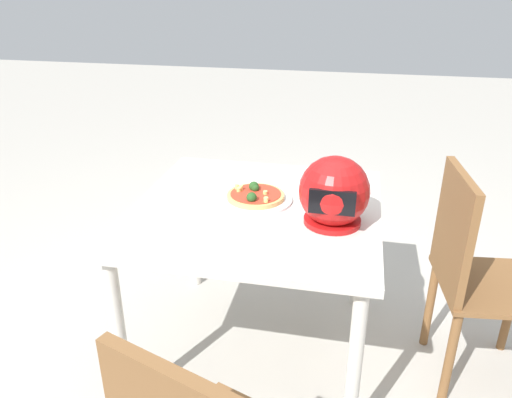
% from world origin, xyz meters
% --- Properties ---
extents(ground_plane, '(14.00, 14.00, 0.00)m').
position_xyz_m(ground_plane, '(0.00, 0.00, 0.00)').
color(ground_plane, '#B2ADA3').
extents(dining_table, '(0.97, 0.98, 0.70)m').
position_xyz_m(dining_table, '(0.00, 0.00, 0.62)').
color(dining_table, beige).
rests_on(dining_table, ground).
extents(pizza_plate, '(0.30, 0.30, 0.01)m').
position_xyz_m(pizza_plate, '(0.01, -0.05, 0.71)').
color(pizza_plate, white).
rests_on(pizza_plate, dining_table).
extents(pizza, '(0.23, 0.23, 0.05)m').
position_xyz_m(pizza, '(0.02, -0.05, 0.73)').
color(pizza, tan).
rests_on(pizza, pizza_plate).
extents(motorcycle_helmet, '(0.26, 0.26, 0.26)m').
position_xyz_m(motorcycle_helmet, '(-0.30, 0.08, 0.83)').
color(motorcycle_helmet, '#B21414').
rests_on(motorcycle_helmet, dining_table).
extents(chair_side, '(0.44, 0.44, 0.90)m').
position_xyz_m(chair_side, '(-0.84, -0.02, 0.51)').
color(chair_side, brown).
rests_on(chair_side, ground).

